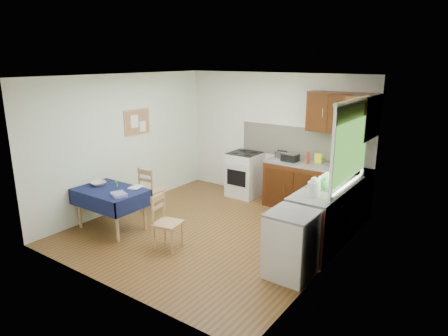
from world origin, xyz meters
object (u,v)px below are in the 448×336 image
Objects in this scene: sandwich_press at (290,157)px; chair_near at (165,220)px; chair_far at (150,188)px; dish_rack at (324,186)px; toaster at (282,156)px; kettle at (314,188)px; dining_table at (111,195)px.

chair_near is at bearing -105.30° from sandwich_press.
sandwich_press is (1.96, 1.72, 0.53)m from chair_far.
dish_rack is at bearing -172.27° from chair_far.
chair_near is 2.80m from sandwich_press.
chair_far is 2.66m from sandwich_press.
dish_rack is at bearing -46.24° from sandwich_press.
kettle is at bearing -58.80° from toaster.
chair_near is (1.25, -0.93, -0.01)m from chair_far.
dining_table is 1.36× the size of chair_near.
kettle is at bearing 31.14° from dining_table.
sandwich_press is at bearing 66.81° from dining_table.
chair_far is 3.01× the size of sandwich_press.
kettle is (0.04, -0.47, 0.10)m from dish_rack.
dining_table is at bearing 89.39° from chair_far.
dining_table is 3.30m from sandwich_press.
dining_table is at bearing -131.05° from dish_rack.
kettle is (3.09, 1.02, 0.44)m from dining_table.
kettle reaches higher than chair_far.
sandwich_press is 0.64× the size of dish_rack.
dining_table is at bearing -126.35° from sandwich_press.
dining_table is at bearing 78.37° from chair_near.
chair_far is 1.56m from chair_near.
chair_near is at bearing 12.78° from dining_table.
kettle reaches higher than toaster.
toaster is (0.55, 2.63, 0.54)m from chair_near.
kettle reaches higher than dish_rack.
sandwich_press is (0.71, 2.65, 0.54)m from chair_near.
kettle is (1.87, 1.02, 0.58)m from chair_near.
sandwich_press is 2.00m from kettle.
toaster is at bearing 129.25° from kettle.
chair_near is 2.93× the size of kettle.
dish_rack is (3.05, 1.49, 0.34)m from dining_table.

